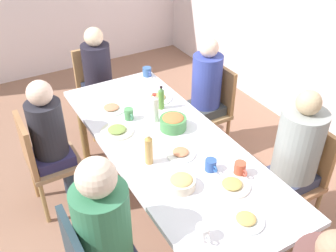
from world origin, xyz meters
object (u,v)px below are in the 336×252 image
(plate_1, at_px, (117,131))
(cup_1, at_px, (203,233))
(person_0, at_px, (98,73))
(plate_4, at_px, (111,108))
(bottle_0, at_px, (155,108))
(chair_2, at_px, (212,105))
(plate_5, at_px, (246,220))
(plate_3, at_px, (181,153))
(bowl_1, at_px, (181,182))
(chair_0, at_px, (97,85))
(cup_0, at_px, (147,72))
(person_2, at_px, (205,89))
(cup_2, at_px, (240,169))
(chair_5, at_px, (299,173))
(dining_table, at_px, (168,150))
(bottle_1, at_px, (149,149))
(person_4, at_px, (51,136))
(cup_3, at_px, (129,114))
(plate_0, at_px, (158,98))
(chair_4, at_px, (43,159))
(person_1, at_px, (105,231))
(cup_4, at_px, (211,165))
(bowl_0, at_px, (173,122))
(bottle_2, at_px, (161,98))
(person_5, at_px, (296,152))
(plate_2, at_px, (232,185))

(plate_1, height_order, cup_1, cup_1)
(person_0, xyz_separation_m, plate_4, (0.79, -0.18, 0.05))
(person_0, height_order, bottle_0, person_0)
(chair_2, relative_size, plate_5, 4.14)
(plate_3, relative_size, bowl_1, 1.16)
(chair_0, distance_m, cup_0, 0.66)
(person_2, height_order, cup_2, person_2)
(person_2, xyz_separation_m, chair_5, (1.15, 0.09, -0.20))
(plate_4, bearing_deg, plate_5, 7.18)
(plate_1, bearing_deg, dining_table, 41.23)
(chair_5, bearing_deg, chair_0, -158.54)
(dining_table, height_order, chair_5, chair_5)
(bottle_0, distance_m, bottle_1, 0.53)
(person_0, bearing_deg, person_4, -40.40)
(cup_3, bearing_deg, person_2, 99.23)
(bowl_1, bearing_deg, plate_0, 158.91)
(plate_5, height_order, cup_3, cup_3)
(chair_4, relative_size, cup_0, 7.40)
(cup_1, xyz_separation_m, cup_2, (-0.32, 0.52, 0.00))
(person_2, relative_size, bottle_0, 4.84)
(plate_4, bearing_deg, person_1, -24.43)
(plate_0, height_order, plate_1, same)
(chair_5, height_order, bottle_1, bottle_1)
(dining_table, bearing_deg, cup_2, 23.42)
(plate_3, bearing_deg, chair_4, -131.86)
(cup_1, bearing_deg, plate_5, 84.83)
(cup_1, bearing_deg, cup_4, 140.49)
(bottle_1, bearing_deg, cup_0, 153.20)
(bowl_1, bearing_deg, bottle_0, 164.04)
(bowl_0, bearing_deg, bottle_1, -52.17)
(plate_1, height_order, plate_4, same)
(plate_4, bearing_deg, person_0, 166.88)
(chair_0, distance_m, cup_2, 2.11)
(plate_1, relative_size, cup_0, 2.10)
(cup_0, height_order, cup_4, cup_0)
(person_2, bearing_deg, person_0, -139.57)
(person_0, height_order, plate_5, person_0)
(dining_table, xyz_separation_m, plate_0, (-0.60, 0.24, 0.09))
(chair_2, relative_size, cup_3, 8.20)
(bowl_0, bearing_deg, plate_3, -21.34)
(chair_5, bearing_deg, person_1, -90.00)
(dining_table, relative_size, chair_5, 2.55)
(bowl_0, xyz_separation_m, cup_1, (1.01, -0.41, -0.01))
(cup_0, bearing_deg, bowl_1, -19.48)
(bottle_1, relative_size, bottle_2, 1.15)
(chair_4, height_order, person_4, person_4)
(bottle_1, bearing_deg, chair_0, 172.11)
(person_5, relative_size, bottle_2, 5.91)
(person_2, bearing_deg, plate_2, -27.25)
(person_4, relative_size, cup_0, 9.78)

